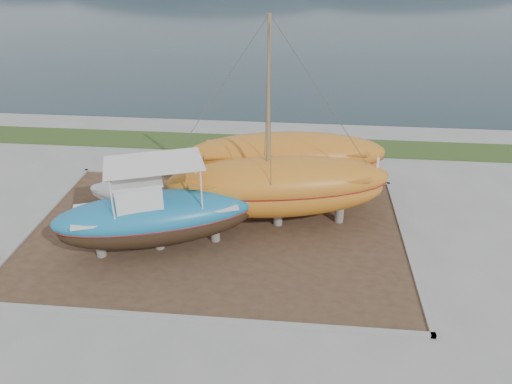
# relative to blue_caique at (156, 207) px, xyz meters

# --- Properties ---
(ground) EXTENTS (140.00, 140.00, 0.00)m
(ground) POSITION_rel_blue_caique_xyz_m (2.40, -2.48, -2.25)
(ground) COLOR gray
(ground) RESTS_ON ground
(dirt_patch) EXTENTS (18.00, 12.00, 0.06)m
(dirt_patch) POSITION_rel_blue_caique_xyz_m (2.40, 1.52, -2.22)
(dirt_patch) COLOR #422D1E
(dirt_patch) RESTS_ON ground
(curb_frame) EXTENTS (18.60, 12.60, 0.15)m
(curb_frame) POSITION_rel_blue_caique_xyz_m (2.40, 1.52, -2.17)
(curb_frame) COLOR gray
(curb_frame) RESTS_ON ground
(grass_strip) EXTENTS (44.00, 3.00, 0.08)m
(grass_strip) POSITION_rel_blue_caique_xyz_m (2.40, 13.02, -2.21)
(grass_strip) COLOR #284219
(grass_strip) RESTS_ON ground
(sea) EXTENTS (260.00, 100.00, 0.04)m
(sea) POSITION_rel_blue_caique_xyz_m (2.40, 67.52, -2.25)
(sea) COLOR #192D33
(sea) RESTS_ON ground
(blue_caique) EXTENTS (9.52, 5.74, 4.37)m
(blue_caique) POSITION_rel_blue_caique_xyz_m (0.00, 0.00, 0.00)
(blue_caique) COLOR #1A74A4
(blue_caique) RESTS_ON dirt_patch
(white_dinghy) EXTENTS (3.97, 2.31, 1.12)m
(white_dinghy) POSITION_rel_blue_caique_xyz_m (-3.06, 3.66, -1.62)
(white_dinghy) COLOR silver
(white_dinghy) RESTS_ON dirt_patch
(orange_sailboat) EXTENTS (11.23, 5.13, 10.13)m
(orange_sailboat) POSITION_rel_blue_caique_xyz_m (5.36, 2.62, 2.88)
(orange_sailboat) COLOR #B96B1C
(orange_sailboat) RESTS_ON dirt_patch
(orange_bare_hull) EXTENTS (11.15, 4.76, 3.54)m
(orange_bare_hull) POSITION_rel_blue_caique_xyz_m (5.54, 5.67, -0.42)
(orange_bare_hull) COLOR #B96B1C
(orange_bare_hull) RESTS_ON dirt_patch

